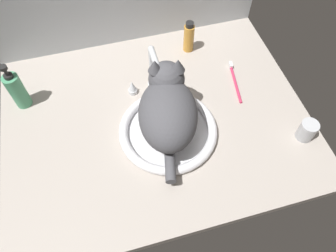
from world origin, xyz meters
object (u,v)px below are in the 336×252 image
(metal_jar, at_px, (307,130))
(soap_pump_bottle, at_px, (17,90))
(amber_bottle, at_px, (189,37))
(faucet, at_px, (153,75))
(cat, at_px, (168,107))
(sink_basin, at_px, (168,130))
(toothbrush, at_px, (235,81))

(metal_jar, distance_m, soap_pump_bottle, 0.97)
(amber_bottle, height_order, soap_pump_bottle, soap_pump_bottle)
(faucet, relative_size, cat, 0.56)
(amber_bottle, distance_m, soap_pump_bottle, 0.65)
(sink_basin, distance_m, amber_bottle, 0.41)
(cat, bearing_deg, metal_jar, -20.35)
(cat, relative_size, soap_pump_bottle, 1.95)
(amber_bottle, bearing_deg, cat, -117.88)
(faucet, bearing_deg, toothbrush, -9.02)
(cat, distance_m, toothbrush, 0.34)
(cat, bearing_deg, toothbrush, 22.93)
(cat, xyz_separation_m, metal_jar, (0.42, -0.16, -0.08))
(faucet, bearing_deg, amber_bottle, 41.93)
(amber_bottle, bearing_deg, metal_jar, -63.51)
(faucet, relative_size, amber_bottle, 1.55)
(sink_basin, xyz_separation_m, toothbrush, (0.30, 0.15, -0.01))
(faucet, distance_m, soap_pump_bottle, 0.46)
(faucet, height_order, soap_pump_bottle, faucet)
(toothbrush, bearing_deg, metal_jar, -65.19)
(sink_basin, height_order, faucet, faucet)
(amber_bottle, bearing_deg, faucet, -138.07)
(cat, xyz_separation_m, soap_pump_bottle, (-0.46, 0.23, -0.04))
(toothbrush, bearing_deg, amber_bottle, 118.66)
(metal_jar, relative_size, amber_bottle, 0.55)
(cat, distance_m, soap_pump_bottle, 0.52)
(sink_basin, bearing_deg, faucet, 90.00)
(soap_pump_bottle, bearing_deg, cat, -26.60)
(sink_basin, bearing_deg, cat, 77.01)
(amber_bottle, xyz_separation_m, soap_pump_bottle, (-0.64, -0.10, 0.01))
(cat, bearing_deg, faucet, 91.76)
(amber_bottle, relative_size, toothbrush, 0.69)
(sink_basin, xyz_separation_m, faucet, (0.00, 0.19, 0.06))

